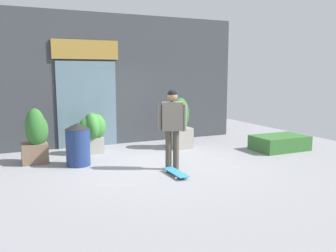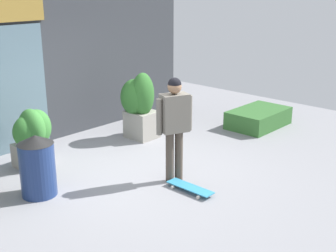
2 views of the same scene
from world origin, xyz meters
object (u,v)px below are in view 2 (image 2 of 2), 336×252
at_px(trash_bin, 37,165).
at_px(planter_box_right, 138,104).
at_px(skateboard, 190,188).
at_px(planter_box_mid, 32,134).
at_px(skateboarder, 174,119).

bearing_deg(trash_bin, planter_box_right, 15.41).
height_order(skateboard, planter_box_right, planter_box_right).
bearing_deg(planter_box_right, trash_bin, -164.59).
xyz_separation_m(planter_box_mid, trash_bin, (-0.55, -1.02, -0.12)).
xyz_separation_m(skateboard, planter_box_mid, (-1.08, 2.63, 0.54)).
distance_m(skateboarder, skateboard, 1.09).
bearing_deg(trash_bin, planter_box_mid, 61.62).
bearing_deg(planter_box_mid, planter_box_right, -6.00).
height_order(skateboard, trash_bin, trash_bin).
distance_m(skateboarder, trash_bin, 2.19).
distance_m(planter_box_mid, trash_bin, 1.17).
height_order(skateboarder, planter_box_right, skateboarder).
bearing_deg(trash_bin, skateboarder, -33.51).
bearing_deg(planter_box_right, skateboarder, -118.93).
xyz_separation_m(skateboard, trash_bin, (-1.63, 1.61, 0.42)).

